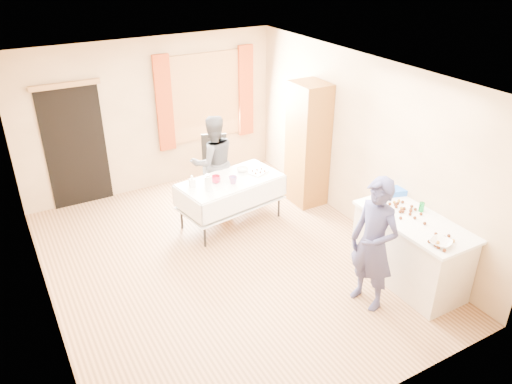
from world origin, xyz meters
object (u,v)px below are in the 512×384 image
cabinet (308,145)px  woman (213,162)px  counter (410,250)px  party_table (231,197)px  girl (374,244)px  chair (216,177)px

cabinet → woman: 1.55m
cabinet → counter: cabinet is taller
party_table → girl: bearing=-85.8°
girl → party_table: bearing=-177.4°
party_table → chair: chair is taller
cabinet → girl: cabinet is taller
cabinet → woman: size_ratio=1.30×
counter → chair: 3.63m
counter → party_table: size_ratio=0.92×
cabinet → girl: 2.71m
cabinet → chair: bearing=141.3°
party_table → chair: 1.05m
cabinet → counter: size_ratio=1.33×
counter → girl: size_ratio=0.91×
chair → girl: bearing=-61.3°
chair → girl: girl is taller
party_table → girl: (0.59, -2.52, 0.39)m
woman → counter: bearing=119.2°
chair → girl: 3.60m
counter → girl: (-0.74, -0.09, 0.39)m
chair → woman: size_ratio=0.67×
party_table → chair: (0.22, 1.02, -0.14)m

